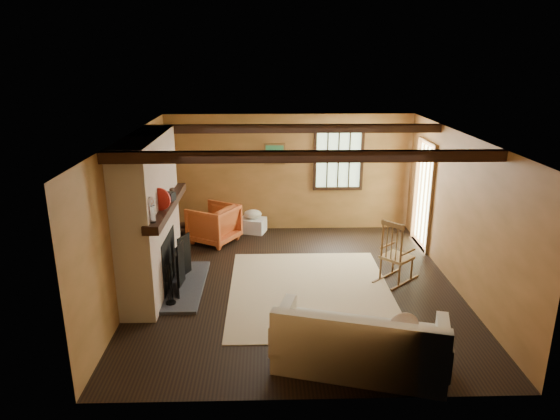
{
  "coord_description": "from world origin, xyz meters",
  "views": [
    {
      "loc": [
        -0.46,
        -7.23,
        3.53
      ],
      "look_at": [
        -0.25,
        0.4,
        1.14
      ],
      "focal_mm": 32.0,
      "sensor_mm": 36.0,
      "label": 1
    }
  ],
  "objects_px": {
    "rocking_chair": "(396,256)",
    "fireplace": "(151,221)",
    "laundry_basket": "(253,225)",
    "armchair": "(214,224)",
    "sofa": "(360,346)"
  },
  "relations": [
    {
      "from": "rocking_chair",
      "to": "fireplace",
      "type": "bearing_deg",
      "value": 49.99
    },
    {
      "from": "fireplace",
      "to": "armchair",
      "type": "xyz_separation_m",
      "value": [
        0.72,
        1.98,
        -0.73
      ]
    },
    {
      "from": "fireplace",
      "to": "laundry_basket",
      "type": "relative_size",
      "value": 4.8
    },
    {
      "from": "laundry_basket",
      "to": "armchair",
      "type": "height_order",
      "value": "armchair"
    },
    {
      "from": "sofa",
      "to": "armchair",
      "type": "relative_size",
      "value": 2.61
    },
    {
      "from": "armchair",
      "to": "sofa",
      "type": "bearing_deg",
      "value": 57.23
    },
    {
      "from": "laundry_basket",
      "to": "armchair",
      "type": "distance_m",
      "value": 0.95
    },
    {
      "from": "armchair",
      "to": "fireplace",
      "type": "bearing_deg",
      "value": 10.45
    },
    {
      "from": "rocking_chair",
      "to": "laundry_basket",
      "type": "relative_size",
      "value": 2.09
    },
    {
      "from": "sofa",
      "to": "laundry_basket",
      "type": "height_order",
      "value": "sofa"
    },
    {
      "from": "fireplace",
      "to": "rocking_chair",
      "type": "distance_m",
      "value": 3.88
    },
    {
      "from": "sofa",
      "to": "armchair",
      "type": "height_order",
      "value": "sofa"
    },
    {
      "from": "rocking_chair",
      "to": "sofa",
      "type": "relative_size",
      "value": 0.49
    },
    {
      "from": "sofa",
      "to": "laundry_basket",
      "type": "xyz_separation_m",
      "value": [
        -1.36,
        4.73,
        -0.14
      ]
    },
    {
      "from": "sofa",
      "to": "armchair",
      "type": "distance_m",
      "value": 4.68
    }
  ]
}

